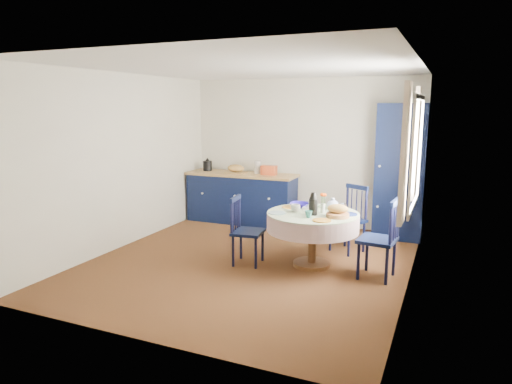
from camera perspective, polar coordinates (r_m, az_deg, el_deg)
floor at (r=6.11m, az=-0.84°, el=-8.73°), size 4.50×4.50×0.00m
ceiling at (r=5.78m, az=-0.91°, el=15.33°), size 4.50×4.50×0.00m
wall_back at (r=7.91m, az=5.85°, el=4.96°), size 4.00×0.02×2.50m
wall_left at (r=6.88m, az=-16.29°, el=3.73°), size 0.02×4.50×2.50m
wall_right at (r=5.33m, az=19.16°, el=1.66°), size 0.02×4.50×2.50m
window at (r=5.59m, az=19.10°, el=4.90°), size 0.10×1.74×1.45m
kitchen_counter at (r=8.06m, az=-1.81°, el=-0.61°), size 1.97×0.64×1.12m
pantry_cabinet at (r=7.36m, az=17.64°, el=2.43°), size 0.73×0.54×2.08m
dining_table at (r=5.85m, az=7.20°, el=-3.72°), size 1.17×1.17×0.98m
chair_left at (r=5.93m, az=-1.37°, el=-4.78°), size 0.42×0.44×0.89m
chair_far at (r=6.57m, az=11.61°, el=-3.24°), size 0.56×0.55×0.94m
chair_right at (r=5.61m, az=15.36°, el=-5.60°), size 0.46×0.48×0.98m
mug_a at (r=5.84m, az=4.96°, el=-2.02°), size 0.12×0.12×0.10m
mug_b at (r=5.55m, az=6.59°, el=-2.77°), size 0.09×0.09×0.09m
mug_c at (r=6.01m, az=10.71°, el=-1.85°), size 0.11×0.11×0.09m
mug_d at (r=6.16m, az=6.92°, el=-1.41°), size 0.10×0.10×0.09m
cobalt_bowl at (r=6.11m, az=5.49°, el=-1.63°), size 0.26×0.26×0.06m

